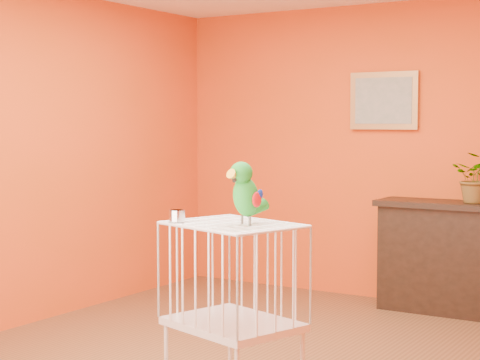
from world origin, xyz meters
The scene contains 7 objects.
room_shell centered at (0.00, 0.00, 1.58)m, with size 4.50×4.50×4.50m.
console_cabinet centered at (0.68, 2.03, 0.46)m, with size 1.23×0.44×0.92m.
potted_plant centered at (0.87, 2.04, 1.08)m, with size 0.37×0.41×0.32m, color #26722D.
framed_picture centered at (0.00, 2.22, 1.75)m, with size 0.62×0.04×0.50m.
birdcage centered at (0.36, -0.81, 0.53)m, with size 0.78×0.68×1.02m.
feed_cup centered at (0.07, -0.91, 1.06)m, with size 0.09×0.09×0.06m, color silver.
parrot centered at (0.44, -0.80, 1.19)m, with size 0.17×0.30×0.34m.
Camera 1 is at (2.63, -4.38, 1.56)m, focal length 60.00 mm.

